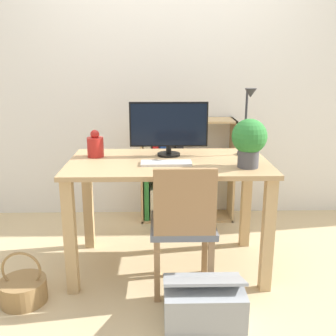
{
  "coord_description": "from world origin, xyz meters",
  "views": [
    {
      "loc": [
        -0.06,
        -2.54,
        1.43
      ],
      "look_at": [
        0.0,
        0.1,
        0.7
      ],
      "focal_mm": 42.0,
      "sensor_mm": 36.0,
      "label": 1
    }
  ],
  "objects_px": {
    "storage_box": "(204,302)",
    "potted_plant": "(249,140)",
    "bookshelf": "(170,171)",
    "basket": "(23,289)",
    "monitor": "(169,126)",
    "keyboard": "(166,163)",
    "chair": "(183,224)",
    "desk_lamp": "(248,115)",
    "vase": "(95,146)"
  },
  "relations": [
    {
      "from": "storage_box",
      "to": "keyboard",
      "type": "bearing_deg",
      "value": 110.26
    },
    {
      "from": "potted_plant",
      "to": "basket",
      "type": "distance_m",
      "value": 1.66
    },
    {
      "from": "vase",
      "to": "basket",
      "type": "height_order",
      "value": "vase"
    },
    {
      "from": "monitor",
      "to": "keyboard",
      "type": "relative_size",
      "value": 1.66
    },
    {
      "from": "bookshelf",
      "to": "basket",
      "type": "distance_m",
      "value": 1.65
    },
    {
      "from": "monitor",
      "to": "potted_plant",
      "type": "distance_m",
      "value": 0.59
    },
    {
      "from": "desk_lamp",
      "to": "potted_plant",
      "type": "bearing_deg",
      "value": -99.55
    },
    {
      "from": "keyboard",
      "to": "potted_plant",
      "type": "relative_size",
      "value": 1.07
    },
    {
      "from": "bookshelf",
      "to": "vase",
      "type": "bearing_deg",
      "value": -125.34
    },
    {
      "from": "keyboard",
      "to": "storage_box",
      "type": "bearing_deg",
      "value": -69.74
    },
    {
      "from": "potted_plant",
      "to": "chair",
      "type": "bearing_deg",
      "value": -159.14
    },
    {
      "from": "chair",
      "to": "storage_box",
      "type": "bearing_deg",
      "value": -79.97
    },
    {
      "from": "potted_plant",
      "to": "keyboard",
      "type": "bearing_deg",
      "value": 170.99
    },
    {
      "from": "vase",
      "to": "storage_box",
      "type": "xyz_separation_m",
      "value": [
        0.69,
        -0.76,
        -0.74
      ]
    },
    {
      "from": "potted_plant",
      "to": "desk_lamp",
      "type": "bearing_deg",
      "value": 80.45
    },
    {
      "from": "monitor",
      "to": "potted_plant",
      "type": "height_order",
      "value": "monitor"
    },
    {
      "from": "monitor",
      "to": "basket",
      "type": "relative_size",
      "value": 1.63
    },
    {
      "from": "basket",
      "to": "storage_box",
      "type": "relative_size",
      "value": 0.74
    },
    {
      "from": "desk_lamp",
      "to": "basket",
      "type": "relative_size",
      "value": 1.41
    },
    {
      "from": "desk_lamp",
      "to": "bookshelf",
      "type": "distance_m",
      "value": 1.11
    },
    {
      "from": "keyboard",
      "to": "bookshelf",
      "type": "relative_size",
      "value": 0.35
    },
    {
      "from": "vase",
      "to": "bookshelf",
      "type": "bearing_deg",
      "value": 54.66
    },
    {
      "from": "basket",
      "to": "desk_lamp",
      "type": "bearing_deg",
      "value": 19.93
    },
    {
      "from": "keyboard",
      "to": "vase",
      "type": "relative_size",
      "value": 1.73
    },
    {
      "from": "keyboard",
      "to": "bookshelf",
      "type": "xyz_separation_m",
      "value": [
        0.05,
        0.98,
        -0.33
      ]
    },
    {
      "from": "vase",
      "to": "basket",
      "type": "relative_size",
      "value": 0.57
    },
    {
      "from": "bookshelf",
      "to": "storage_box",
      "type": "height_order",
      "value": "bookshelf"
    },
    {
      "from": "vase",
      "to": "potted_plant",
      "type": "bearing_deg",
      "value": -16.67
    },
    {
      "from": "chair",
      "to": "basket",
      "type": "height_order",
      "value": "chair"
    },
    {
      "from": "desk_lamp",
      "to": "chair",
      "type": "xyz_separation_m",
      "value": [
        -0.46,
        -0.44,
        -0.6
      ]
    },
    {
      "from": "storage_box",
      "to": "potted_plant",
      "type": "bearing_deg",
      "value": 55.62
    },
    {
      "from": "monitor",
      "to": "potted_plant",
      "type": "relative_size",
      "value": 1.78
    },
    {
      "from": "vase",
      "to": "bookshelf",
      "type": "xyz_separation_m",
      "value": [
        0.54,
        0.76,
        -0.4
      ]
    },
    {
      "from": "desk_lamp",
      "to": "bookshelf",
      "type": "relative_size",
      "value": 0.51
    },
    {
      "from": "storage_box",
      "to": "monitor",
      "type": "bearing_deg",
      "value": 102.74
    },
    {
      "from": "potted_plant",
      "to": "storage_box",
      "type": "relative_size",
      "value": 0.68
    },
    {
      "from": "storage_box",
      "to": "vase",
      "type": "bearing_deg",
      "value": 132.23
    },
    {
      "from": "basket",
      "to": "vase",
      "type": "bearing_deg",
      "value": 53.96
    },
    {
      "from": "basket",
      "to": "monitor",
      "type": "bearing_deg",
      "value": 32.17
    },
    {
      "from": "keyboard",
      "to": "basket",
      "type": "height_order",
      "value": "keyboard"
    },
    {
      "from": "bookshelf",
      "to": "basket",
      "type": "xyz_separation_m",
      "value": [
        -0.93,
        -1.3,
        -0.38
      ]
    },
    {
      "from": "monitor",
      "to": "desk_lamp",
      "type": "xyz_separation_m",
      "value": [
        0.54,
        -0.05,
        0.08
      ]
    },
    {
      "from": "desk_lamp",
      "to": "basket",
      "type": "distance_m",
      "value": 1.82
    },
    {
      "from": "monitor",
      "to": "bookshelf",
      "type": "distance_m",
      "value": 0.91
    },
    {
      "from": "chair",
      "to": "storage_box",
      "type": "relative_size",
      "value": 1.88
    },
    {
      "from": "bookshelf",
      "to": "storage_box",
      "type": "xyz_separation_m",
      "value": [
        0.14,
        -1.52,
        -0.34
      ]
    },
    {
      "from": "keyboard",
      "to": "chair",
      "type": "relative_size",
      "value": 0.39
    },
    {
      "from": "keyboard",
      "to": "desk_lamp",
      "type": "bearing_deg",
      "value": 19.68
    },
    {
      "from": "keyboard",
      "to": "vase",
      "type": "xyz_separation_m",
      "value": [
        -0.49,
        0.22,
        0.07
      ]
    },
    {
      "from": "keyboard",
      "to": "vase",
      "type": "height_order",
      "value": "vase"
    }
  ]
}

